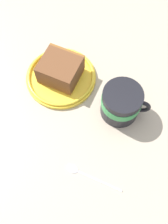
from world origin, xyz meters
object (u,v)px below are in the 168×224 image
small_plate (61,77)px  tea_mug (122,102)px  cake_slice (60,69)px  teaspoon (82,173)px

small_plate → tea_mug: (9.29, 15.04, 3.71)cm
small_plate → tea_mug: 18.07cm
cake_slice → small_plate: bearing=-23.6°
small_plate → tea_mug: size_ratio=1.56×
tea_mug → teaspoon: size_ratio=0.91×
cake_slice → tea_mug: (9.54, 14.93, 0.60)cm
small_plate → cake_slice: (-0.25, 0.11, 3.11)cm
small_plate → cake_slice: size_ratio=1.49×
cake_slice → tea_mug: bearing=57.4°
small_plate → cake_slice: 3.12cm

